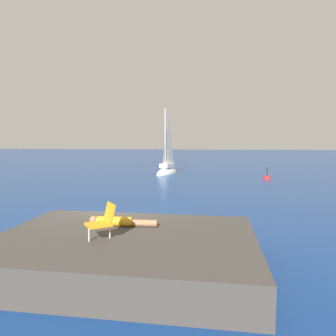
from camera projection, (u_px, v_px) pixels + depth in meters
ground_plane at (115, 227)px, 10.68m from camera, size 160.00×160.00×0.00m
shore_ledge at (126, 251)px, 7.32m from camera, size 6.17×4.57×0.77m
boulder_seaward at (92, 231)px, 10.24m from camera, size 0.92×0.95×0.49m
boulder_inland at (159, 236)px, 9.72m from camera, size 0.87×0.96×0.52m
sailboat_near at (167, 170)px, 26.93m from camera, size 2.14×3.39×6.11m
person_sunbather at (120, 222)px, 8.01m from camera, size 1.76×0.25×0.25m
beach_chair at (103, 220)px, 6.92m from camera, size 0.76×0.73×0.80m
marker_buoy at (267, 179)px, 23.43m from camera, size 0.56×0.56×1.13m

